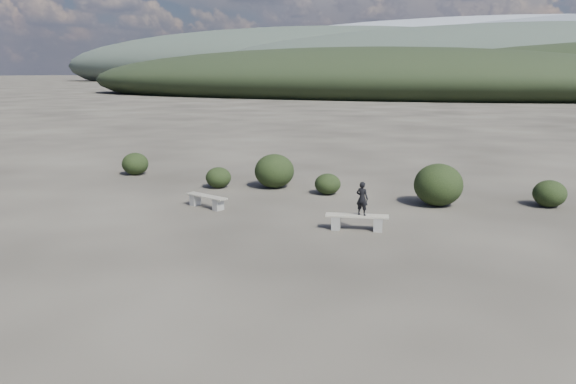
% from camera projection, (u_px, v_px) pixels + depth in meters
% --- Properties ---
extents(ground, '(1200.00, 1200.00, 0.00)m').
position_uv_depth(ground, '(199.00, 267.00, 12.60)').
color(ground, '#292620').
rests_on(ground, ground).
extents(bench_left, '(1.63, 0.76, 0.40)m').
position_uv_depth(bench_left, '(206.00, 200.00, 18.09)').
color(bench_left, gray).
rests_on(bench_left, ground).
extents(bench_right, '(1.77, 0.78, 0.43)m').
position_uv_depth(bench_right, '(357.00, 221.00, 15.52)').
color(bench_right, gray).
rests_on(bench_right, ground).
extents(seated_person, '(0.37, 0.27, 0.94)m').
position_uv_depth(seated_person, '(362.00, 198.00, 15.36)').
color(seated_person, black).
rests_on(seated_person, bench_right).
extents(shrub_a, '(0.96, 0.96, 0.79)m').
position_uv_depth(shrub_a, '(218.00, 178.00, 21.18)').
color(shrub_a, black).
rests_on(shrub_a, ground).
extents(shrub_b, '(1.50, 1.50, 1.28)m').
position_uv_depth(shrub_b, '(274.00, 171.00, 21.16)').
color(shrub_b, black).
rests_on(shrub_b, ground).
extents(shrub_c, '(0.93, 0.93, 0.75)m').
position_uv_depth(shrub_c, '(328.00, 184.00, 20.06)').
color(shrub_c, black).
rests_on(shrub_c, ground).
extents(shrub_d, '(1.58, 1.58, 1.39)m').
position_uv_depth(shrub_d, '(438.00, 185.00, 18.30)').
color(shrub_d, black).
rests_on(shrub_d, ground).
extents(shrub_e, '(1.05, 1.05, 0.88)m').
position_uv_depth(shrub_e, '(550.00, 194.00, 18.17)').
color(shrub_e, black).
rests_on(shrub_e, ground).
extents(shrub_f, '(1.11, 1.11, 0.94)m').
position_uv_depth(shrub_f, '(135.00, 164.00, 23.88)').
color(shrub_f, black).
rests_on(shrub_f, ground).
extents(mountain_ridges, '(500.00, 400.00, 56.00)m').
position_uv_depth(mountain_ridges, '(506.00, 60.00, 318.23)').
color(mountain_ridges, black).
rests_on(mountain_ridges, ground).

